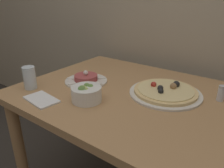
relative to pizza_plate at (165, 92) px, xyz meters
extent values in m
cube|color=#AD7F51|center=(-0.18, -0.07, -0.03)|extent=(1.01, 0.84, 0.03)
cylinder|color=#AD7F51|center=(-0.63, -0.43, -0.40)|extent=(0.06, 0.06, 0.70)
cylinder|color=#AD7F51|center=(-0.63, 0.29, -0.40)|extent=(0.06, 0.06, 0.70)
cylinder|color=#AD7F51|center=(0.26, 0.29, -0.40)|extent=(0.06, 0.06, 0.70)
cylinder|color=silver|center=(0.00, 0.00, -0.01)|extent=(0.34, 0.34, 0.01)
cylinder|color=#E5C17F|center=(0.00, 0.00, 0.00)|extent=(0.30, 0.30, 0.01)
cylinder|color=beige|center=(0.00, 0.00, 0.01)|extent=(0.26, 0.26, 0.00)
sphere|color=black|center=(0.00, -0.05, 0.02)|extent=(0.03, 0.03, 0.03)
sphere|color=#B22D23|center=(-0.06, 0.00, 0.02)|extent=(0.03, 0.03, 0.03)
sphere|color=black|center=(-0.02, -0.02, 0.02)|extent=(0.03, 0.03, 0.03)
sphere|color=black|center=(0.03, 0.06, 0.02)|extent=(0.03, 0.03, 0.03)
sphere|color=#997047|center=(0.02, 0.03, 0.02)|extent=(0.03, 0.03, 0.03)
cylinder|color=silver|center=(-0.41, -0.11, -0.01)|extent=(0.23, 0.23, 0.01)
cylinder|color=#A84747|center=(-0.41, -0.11, 0.01)|extent=(0.12, 0.12, 0.03)
sphere|color=silver|center=(-0.41, -0.11, 0.04)|extent=(0.03, 0.03, 0.03)
cube|color=white|center=(-0.32, -0.11, 0.00)|extent=(0.04, 0.02, 0.01)
cube|color=white|center=(-0.36, -0.04, 0.00)|extent=(0.04, 0.04, 0.01)
cube|color=white|center=(-0.43, -0.02, 0.00)|extent=(0.02, 0.04, 0.01)
cube|color=white|center=(-0.49, -0.07, 0.00)|extent=(0.04, 0.03, 0.01)
cube|color=white|center=(-0.49, -0.14, 0.00)|extent=(0.04, 0.03, 0.01)
cube|color=white|center=(-0.43, -0.19, 0.00)|extent=(0.02, 0.04, 0.01)
cube|color=white|center=(-0.36, -0.17, 0.00)|extent=(0.04, 0.04, 0.01)
cylinder|color=white|center=(-0.26, -0.27, 0.02)|extent=(0.13, 0.13, 0.07)
sphere|color=#668E42|center=(-0.26, -0.29, 0.05)|extent=(0.04, 0.04, 0.04)
sphere|color=#A3B25B|center=(-0.24, -0.28, 0.05)|extent=(0.03, 0.03, 0.03)
sphere|color=#668E42|center=(-0.25, -0.25, 0.05)|extent=(0.03, 0.03, 0.03)
sphere|color=#668E42|center=(-0.27, -0.25, 0.05)|extent=(0.03, 0.03, 0.03)
sphere|color=#B7BC70|center=(-0.26, -0.28, 0.05)|extent=(0.03, 0.03, 0.03)
cylinder|color=silver|center=(-0.58, -0.33, 0.04)|extent=(0.06, 0.06, 0.11)
cube|color=white|center=(-0.42, -0.39, -0.01)|extent=(0.17, 0.12, 0.01)
cylinder|color=silver|center=(0.22, 0.08, 0.02)|extent=(0.03, 0.03, 0.06)
cylinder|color=#B2B2B7|center=(0.22, 0.08, 0.05)|extent=(0.03, 0.03, 0.01)
camera|label=1|loc=(0.35, -0.91, 0.43)|focal=35.00mm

